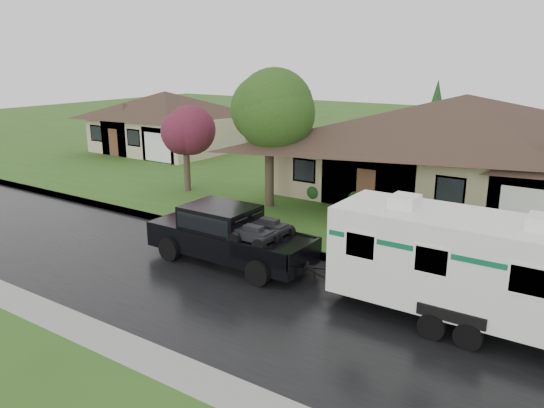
{
  "coord_description": "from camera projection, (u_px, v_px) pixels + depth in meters",
  "views": [
    {
      "loc": [
        9.28,
        -15.0,
        7.66
      ],
      "look_at": [
        -2.19,
        2.0,
        1.92
      ],
      "focal_mm": 35.0,
      "sensor_mm": 36.0,
      "label": 1
    }
  ],
  "objects": [
    {
      "name": "road",
      "position": [
        259.0,
        297.0,
        17.44
      ],
      "size": [
        140.0,
        8.0,
        0.01
      ],
      "primitive_type": "cube",
      "color": "black",
      "rests_on": "ground"
    },
    {
      "name": "tree_red",
      "position": [
        185.0,
        133.0,
        29.79
      ],
      "size": [
        2.91,
        2.91,
        4.82
      ],
      "color": "#382B1E",
      "rests_on": "lawn"
    },
    {
      "name": "curb",
      "position": [
        322.0,
        256.0,
        20.82
      ],
      "size": [
        140.0,
        0.5,
        0.15
      ],
      "primitive_type": "cube",
      "color": "gray",
      "rests_on": "ground"
    },
    {
      "name": "pickup_truck",
      "position": [
        227.0,
        233.0,
        20.11
      ],
      "size": [
        6.62,
        2.52,
        2.21
      ],
      "color": "black",
      "rests_on": "ground"
    },
    {
      "name": "tree_left_green",
      "position": [
        269.0,
        110.0,
        26.29
      ],
      "size": [
        4.3,
        4.3,
        7.12
      ],
      "color": "#382B1E",
      "rests_on": "lawn"
    },
    {
      "name": "shrub_row",
      "position": [
        431.0,
        209.0,
        25.21
      ],
      "size": [
        13.6,
        1.0,
        1.0
      ],
      "color": "#143814",
      "rests_on": "lawn"
    },
    {
      "name": "house_far",
      "position": [
        167.0,
        116.0,
        42.63
      ],
      "size": [
        10.8,
        8.64,
        5.8
      ],
      "color": "tan",
      "rests_on": "lawn"
    },
    {
      "name": "lawn",
      "position": [
        427.0,
        190.0,
        31.0
      ],
      "size": [
        140.0,
        26.0,
        0.15
      ],
      "primitive_type": "cube",
      "color": "#31571B",
      "rests_on": "ground"
    },
    {
      "name": "ground",
      "position": [
        291.0,
        277.0,
        19.04
      ],
      "size": [
        140.0,
        140.0,
        0.0
      ],
      "primitive_type": "plane",
      "color": "#31571B",
      "rests_on": "ground"
    },
    {
      "name": "house_main",
      "position": [
        468.0,
        136.0,
        27.88
      ],
      "size": [
        19.44,
        10.8,
        6.9
      ],
      "color": "gray",
      "rests_on": "lawn"
    },
    {
      "name": "travel_trailer",
      "position": [
        468.0,
        263.0,
        15.15
      ],
      "size": [
        8.16,
        2.87,
        3.66
      ],
      "color": "white",
      "rests_on": "ground"
    }
  ]
}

